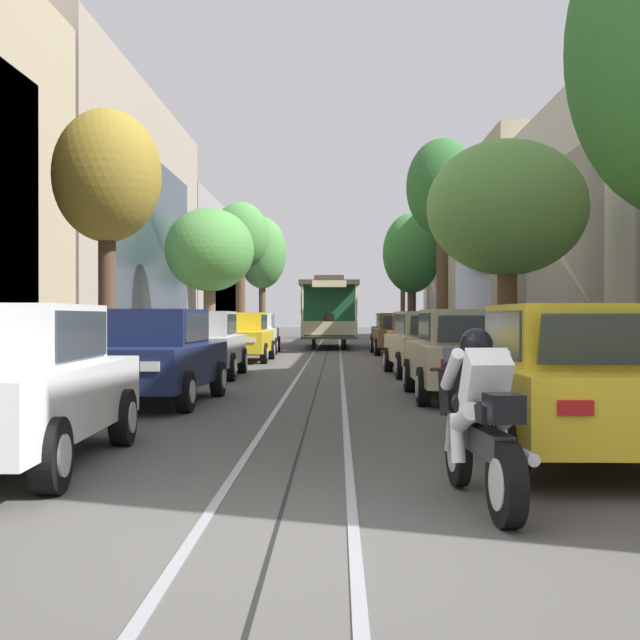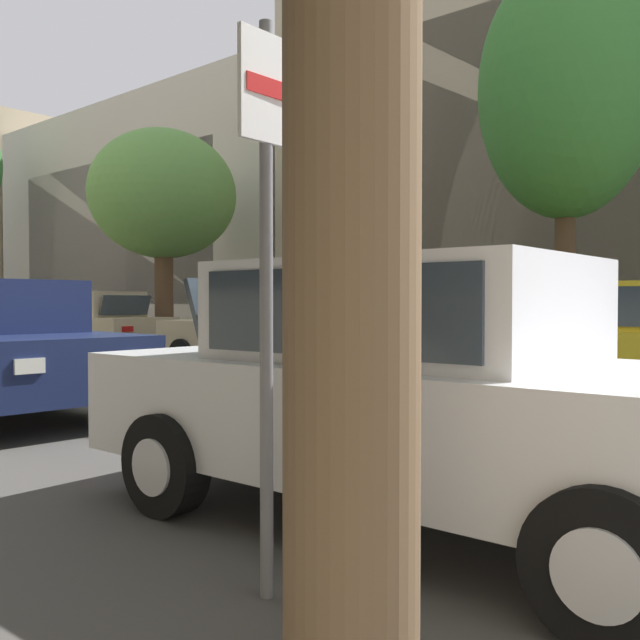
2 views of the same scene
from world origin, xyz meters
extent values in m
plane|color=#4C4947|center=(0.00, 26.26, 0.00)|extent=(164.11, 164.11, 0.00)
cube|color=gray|center=(-0.53, 30.82, 0.01)|extent=(0.08, 73.64, 0.01)
cube|color=gray|center=(0.53, 30.82, 0.01)|extent=(0.08, 73.64, 0.01)
cube|color=black|center=(0.00, 30.82, 0.00)|extent=(0.03, 73.64, 0.01)
cube|color=gray|center=(-9.75, 30.82, 5.43)|extent=(4.94, 21.58, 10.86)
cube|color=#2D3842|center=(-7.30, 30.82, 4.89)|extent=(0.04, 15.32, 6.52)
cube|color=gray|center=(-10.25, 52.70, 4.44)|extent=(5.94, 21.58, 8.88)
cube|color=#2D3842|center=(-7.30, 52.70, 4.00)|extent=(0.04, 15.32, 5.33)
cube|color=beige|center=(9.89, 22.62, 4.22)|extent=(5.20, 16.11, 8.44)
cube|color=#2D3842|center=(7.30, 22.62, 3.80)|extent=(0.04, 11.49, 5.06)
cube|color=tan|center=(10.04, 39.03, 4.88)|extent=(5.50, 16.11, 9.76)
cube|color=#2D3842|center=(7.30, 39.03, 4.39)|extent=(0.04, 11.49, 5.85)
cube|color=#BCAD93|center=(9.86, 55.44, 3.35)|extent=(5.15, 16.11, 6.69)
cube|color=#2D3842|center=(7.30, 55.44, 3.01)|extent=(0.04, 11.49, 4.01)
cube|color=silver|center=(-2.84, 2.90, 0.65)|extent=(1.93, 4.35, 0.66)
cube|color=silver|center=(-2.85, 3.05, 1.28)|extent=(1.54, 2.11, 0.60)
cube|color=#2D3842|center=(-2.88, 4.23, 1.26)|extent=(1.30, 0.24, 0.45)
cube|color=#2D3842|center=(-2.10, 3.07, 1.28)|extent=(0.08, 1.81, 0.47)
cube|color=#B21414|center=(-2.35, 5.07, 0.75)|extent=(0.28, 0.05, 0.12)
cube|color=#B21414|center=(-3.47, 5.04, 0.75)|extent=(0.28, 0.05, 0.12)
cylinder|color=black|center=(-1.92, 1.59, 0.32)|extent=(0.22, 0.65, 0.64)
cylinder|color=silver|center=(-1.81, 1.59, 0.32)|extent=(0.03, 0.35, 0.35)
cylinder|color=black|center=(-2.00, 4.25, 0.32)|extent=(0.22, 0.65, 0.64)
cylinder|color=silver|center=(-1.89, 4.26, 0.32)|extent=(0.03, 0.35, 0.35)
cube|color=#19234C|center=(-2.70, 8.92, 0.65)|extent=(2.00, 4.38, 0.66)
cube|color=#19234C|center=(-2.69, 9.07, 1.28)|extent=(1.57, 2.13, 0.60)
cube|color=#2D3842|center=(-2.73, 8.23, 1.26)|extent=(1.34, 0.28, 0.47)
cube|color=#2D3842|center=(-2.63, 10.25, 1.26)|extent=(1.30, 0.26, 0.45)
cube|color=#2D3842|center=(-1.94, 9.03, 1.28)|extent=(0.11, 1.81, 0.47)
cube|color=#2D3842|center=(-3.44, 9.10, 1.28)|extent=(0.11, 1.81, 0.47)
cube|color=white|center=(-2.24, 6.73, 0.75)|extent=(0.28, 0.05, 0.14)
cube|color=#B21414|center=(-2.04, 11.05, 0.75)|extent=(0.28, 0.05, 0.12)
cube|color=white|center=(-3.35, 6.79, 0.75)|extent=(0.28, 0.05, 0.14)
cube|color=#B21414|center=(-3.15, 11.10, 0.75)|extent=(0.28, 0.05, 0.12)
cylinder|color=black|center=(-1.88, 7.55, 0.32)|extent=(0.23, 0.65, 0.64)
cylinder|color=silver|center=(-1.77, 7.54, 0.32)|extent=(0.04, 0.35, 0.35)
cylinder|color=black|center=(-3.64, 7.63, 0.32)|extent=(0.23, 0.65, 0.64)
cylinder|color=silver|center=(-3.75, 7.63, 0.32)|extent=(0.04, 0.35, 0.35)
cylinder|color=black|center=(-1.76, 10.21, 0.32)|extent=(0.23, 0.65, 0.64)
cylinder|color=silver|center=(-1.65, 10.20, 0.32)|extent=(0.04, 0.35, 0.35)
cylinder|color=black|center=(-3.51, 10.29, 0.32)|extent=(0.23, 0.65, 0.64)
cylinder|color=silver|center=(-3.62, 10.30, 0.32)|extent=(0.04, 0.35, 0.35)
cube|color=#B7B7BC|center=(-2.89, 15.24, 0.65)|extent=(1.85, 4.32, 0.66)
cube|color=#B7B7BC|center=(-2.89, 15.39, 1.28)|extent=(1.50, 2.08, 0.60)
cube|color=#2D3842|center=(-2.88, 14.55, 1.26)|extent=(1.33, 0.24, 0.47)
cube|color=#2D3842|center=(-2.91, 16.57, 1.26)|extent=(1.30, 0.21, 0.45)
cube|color=#2D3842|center=(-2.14, 15.39, 1.28)|extent=(0.05, 1.81, 0.47)
cube|color=#2D3842|center=(-3.64, 15.38, 1.28)|extent=(0.05, 1.81, 0.47)
cube|color=white|center=(-2.31, 13.08, 0.75)|extent=(0.28, 0.04, 0.14)
cube|color=#B21414|center=(-2.36, 17.40, 0.75)|extent=(0.28, 0.04, 0.12)
cube|color=white|center=(-3.42, 13.07, 0.75)|extent=(0.28, 0.04, 0.14)
cube|color=#B21414|center=(-3.47, 17.39, 0.75)|extent=(0.28, 0.04, 0.12)
cylinder|color=black|center=(-1.99, 13.91, 0.32)|extent=(0.21, 0.64, 0.64)
cylinder|color=silver|center=(-1.88, 13.91, 0.32)|extent=(0.02, 0.35, 0.35)
cylinder|color=black|center=(-3.75, 13.89, 0.32)|extent=(0.21, 0.64, 0.64)
cylinder|color=silver|center=(-3.86, 13.89, 0.32)|extent=(0.02, 0.35, 0.35)
cylinder|color=black|center=(-2.03, 16.58, 0.32)|extent=(0.21, 0.64, 0.64)
cylinder|color=silver|center=(-1.92, 16.58, 0.32)|extent=(0.02, 0.35, 0.35)
cylinder|color=black|center=(-3.79, 16.56, 0.32)|extent=(0.21, 0.64, 0.64)
cylinder|color=silver|center=(-3.90, 16.56, 0.32)|extent=(0.02, 0.35, 0.35)
cube|color=gold|center=(-2.71, 22.34, 0.65)|extent=(1.84, 4.32, 0.66)
cube|color=gold|center=(-2.71, 22.49, 1.28)|extent=(1.49, 2.08, 0.60)
cube|color=#2D3842|center=(-2.72, 21.65, 1.26)|extent=(1.33, 0.23, 0.47)
cube|color=#2D3842|center=(-2.70, 23.67, 1.26)|extent=(1.30, 0.21, 0.45)
cube|color=#2D3842|center=(-1.97, 22.48, 1.28)|extent=(0.05, 1.81, 0.47)
cube|color=#2D3842|center=(-3.46, 22.49, 1.28)|extent=(0.05, 1.81, 0.47)
cube|color=white|center=(-2.18, 20.17, 0.75)|extent=(0.28, 0.04, 0.14)
cube|color=#B21414|center=(-2.14, 24.49, 0.75)|extent=(0.28, 0.04, 0.12)
cube|color=white|center=(-3.29, 20.18, 0.75)|extent=(0.28, 0.04, 0.14)
cube|color=#B21414|center=(-3.25, 24.50, 0.75)|extent=(0.28, 0.04, 0.12)
cylinder|color=black|center=(-1.85, 20.99, 0.32)|extent=(0.21, 0.64, 0.64)
cylinder|color=silver|center=(-1.74, 20.99, 0.32)|extent=(0.02, 0.35, 0.35)
cylinder|color=black|center=(-3.61, 21.01, 0.32)|extent=(0.21, 0.64, 0.64)
cylinder|color=silver|center=(-3.72, 21.01, 0.32)|extent=(0.02, 0.35, 0.35)
cylinder|color=black|center=(-1.82, 23.66, 0.32)|extent=(0.21, 0.64, 0.64)
cylinder|color=silver|center=(-1.71, 23.66, 0.32)|extent=(0.02, 0.35, 0.35)
cylinder|color=black|center=(-3.58, 23.68, 0.32)|extent=(0.21, 0.64, 0.64)
cylinder|color=silver|center=(-3.69, 23.68, 0.32)|extent=(0.02, 0.35, 0.35)
cube|color=silver|center=(-2.90, 28.59, 0.65)|extent=(1.90, 4.34, 0.66)
cube|color=silver|center=(-2.90, 28.74, 1.28)|extent=(1.53, 2.10, 0.60)
cube|color=#2D3842|center=(-2.88, 27.90, 1.26)|extent=(1.34, 0.25, 0.47)
cube|color=#2D3842|center=(-2.93, 29.93, 1.26)|extent=(1.30, 0.23, 0.45)
cube|color=#2D3842|center=(-2.15, 28.76, 1.28)|extent=(0.07, 1.81, 0.47)
cube|color=#2D3842|center=(-3.65, 28.72, 1.28)|extent=(0.07, 1.81, 0.47)
cube|color=white|center=(-2.29, 26.45, 0.75)|extent=(0.28, 0.05, 0.14)
cube|color=#B21414|center=(-2.39, 30.77, 0.75)|extent=(0.28, 0.05, 0.12)
cube|color=white|center=(-3.40, 26.42, 0.75)|extent=(0.28, 0.05, 0.14)
cube|color=#B21414|center=(-3.51, 30.74, 0.75)|extent=(0.28, 0.05, 0.12)
cylinder|color=black|center=(-1.99, 27.28, 0.32)|extent=(0.22, 0.64, 0.64)
cylinder|color=silver|center=(-1.88, 27.28, 0.32)|extent=(0.03, 0.35, 0.35)
cylinder|color=black|center=(-3.75, 27.24, 0.32)|extent=(0.22, 0.64, 0.64)
cylinder|color=silver|center=(-3.86, 27.24, 0.32)|extent=(0.03, 0.35, 0.35)
cylinder|color=black|center=(-2.05, 29.95, 0.32)|extent=(0.22, 0.64, 0.64)
cylinder|color=silver|center=(-1.94, 29.95, 0.32)|extent=(0.03, 0.35, 0.35)
cylinder|color=black|center=(-3.81, 29.90, 0.32)|extent=(0.22, 0.64, 0.64)
cylinder|color=silver|center=(-3.92, 29.90, 0.32)|extent=(0.03, 0.35, 0.35)
cube|color=gold|center=(2.83, 3.49, 0.65)|extent=(1.80, 4.30, 0.66)
cube|color=gold|center=(2.83, 3.34, 1.28)|extent=(1.48, 2.06, 0.60)
cube|color=#2D3842|center=(2.83, 4.18, 1.26)|extent=(1.33, 0.22, 0.47)
cube|color=#2D3842|center=(2.83, 2.16, 1.26)|extent=(1.30, 0.20, 0.45)
cube|color=#2D3842|center=(2.08, 3.34, 1.28)|extent=(0.03, 1.81, 0.47)
cube|color=white|center=(2.27, 5.65, 0.75)|extent=(0.28, 0.04, 0.14)
cube|color=#B21414|center=(2.27, 1.33, 0.75)|extent=(0.28, 0.04, 0.12)
cube|color=white|center=(3.39, 5.65, 0.75)|extent=(0.28, 0.04, 0.14)
cylinder|color=black|center=(1.95, 4.83, 0.32)|extent=(0.20, 0.64, 0.64)
cylinder|color=silver|center=(1.84, 4.83, 0.32)|extent=(0.02, 0.35, 0.35)
cylinder|color=black|center=(3.71, 4.83, 0.32)|extent=(0.20, 0.64, 0.64)
cylinder|color=silver|center=(3.82, 4.83, 0.32)|extent=(0.02, 0.35, 0.35)
cylinder|color=black|center=(1.95, 2.16, 0.32)|extent=(0.20, 0.64, 0.64)
cylinder|color=silver|center=(1.84, 2.16, 0.32)|extent=(0.02, 0.35, 0.35)
cube|color=#C1B28E|center=(2.69, 9.92, 0.65)|extent=(1.81, 4.30, 0.66)
cube|color=#C1B28E|center=(2.69, 9.77, 1.28)|extent=(1.48, 2.07, 0.60)
cube|color=#2D3842|center=(2.69, 10.61, 1.26)|extent=(1.33, 0.22, 0.47)
cube|color=#2D3842|center=(2.69, 8.59, 1.26)|extent=(1.30, 0.20, 0.45)
cube|color=#2D3842|center=(1.95, 9.77, 1.28)|extent=(0.03, 1.81, 0.47)
cube|color=#2D3842|center=(3.44, 9.77, 1.28)|extent=(0.03, 1.81, 0.47)
cube|color=white|center=(2.13, 12.08, 0.75)|extent=(0.28, 0.04, 0.14)
cube|color=#B21414|center=(2.14, 7.76, 0.75)|extent=(0.28, 0.04, 0.12)
cube|color=white|center=(3.25, 12.08, 0.75)|extent=(0.28, 0.04, 0.14)
cube|color=#B21414|center=(3.25, 7.76, 0.75)|extent=(0.28, 0.04, 0.12)
cylinder|color=black|center=(1.81, 11.25, 0.32)|extent=(0.20, 0.64, 0.64)
cylinder|color=silver|center=(1.70, 11.25, 0.32)|extent=(0.02, 0.35, 0.35)
cylinder|color=black|center=(3.57, 11.25, 0.32)|extent=(0.20, 0.64, 0.64)
cylinder|color=silver|center=(3.68, 11.25, 0.32)|extent=(0.02, 0.35, 0.35)
cylinder|color=black|center=(1.81, 8.58, 0.32)|extent=(0.20, 0.64, 0.64)
cylinder|color=silver|center=(1.70, 8.58, 0.32)|extent=(0.02, 0.35, 0.35)
cylinder|color=black|center=(3.57, 8.59, 0.32)|extent=(0.20, 0.64, 0.64)
cylinder|color=silver|center=(3.68, 8.59, 0.32)|extent=(0.02, 0.35, 0.35)
cube|color=#C1B28E|center=(2.69, 15.90, 0.65)|extent=(2.01, 4.38, 0.66)
cube|color=#C1B28E|center=(2.70, 15.75, 1.28)|extent=(1.58, 2.13, 0.60)
cube|color=#2D3842|center=(2.66, 16.59, 1.26)|extent=(1.34, 0.29, 0.47)
cube|color=#2D3842|center=(2.76, 14.57, 1.26)|extent=(1.30, 0.26, 0.45)
cube|color=#2D3842|center=(1.95, 15.71, 1.28)|extent=(0.12, 1.81, 0.47)
cube|color=#2D3842|center=(3.44, 15.79, 1.28)|extent=(0.12, 1.81, 0.47)
cube|color=white|center=(2.03, 18.03, 0.75)|extent=(0.28, 0.05, 0.14)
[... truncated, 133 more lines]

